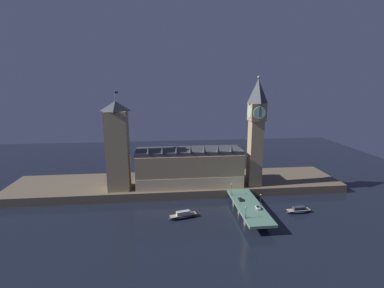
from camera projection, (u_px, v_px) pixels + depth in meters
The scene contains 16 objects.
ground_plane at pixel (182, 213), 153.91m from camera, with size 400.00×400.00×0.00m, color black.
embankment at pixel (178, 184), 191.22m from camera, with size 220.00×42.00×5.33m.
parliament_hall at pixel (189, 167), 181.38m from camera, with size 67.90×22.00×28.43m.
clock_tower at pixel (256, 129), 174.72m from camera, with size 10.02×10.13×69.64m.
victoria_tower at pixel (118, 146), 170.23m from camera, with size 13.27×13.27×60.94m.
bridge at pixel (249, 208), 151.99m from camera, with size 13.70×46.00×5.59m.
car_northbound_lead at pixel (240, 199), 157.48m from camera, with size 2.10×4.31×1.40m.
car_southbound_lead at pixel (258, 208), 146.61m from camera, with size 1.87×3.89×1.57m.
pedestrian_near_rail at pixel (246, 216), 137.23m from camera, with size 0.38×0.38×1.87m.
pedestrian_mid_walk at pixel (261, 205), 149.70m from camera, with size 0.38×0.38×1.64m.
pedestrian_far_rail at pixel (232, 194), 163.96m from camera, with size 0.38×0.38×1.66m.
street_lamp_near at pixel (246, 211), 135.82m from camera, with size 1.34×0.60×6.36m.
street_lamp_mid at pixel (261, 198), 151.47m from camera, with size 1.34×0.60×6.14m.
street_lamp_far at pixel (231, 188), 164.31m from camera, with size 1.34×0.60×7.18m.
boat_upstream at pixel (183, 216), 148.47m from camera, with size 16.76×7.68×3.95m.
boat_downstream at pixel (299, 210), 154.76m from camera, with size 14.96×5.26×3.50m.
Camera 1 is at (-9.23, -141.88, 70.68)m, focal length 26.00 mm.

